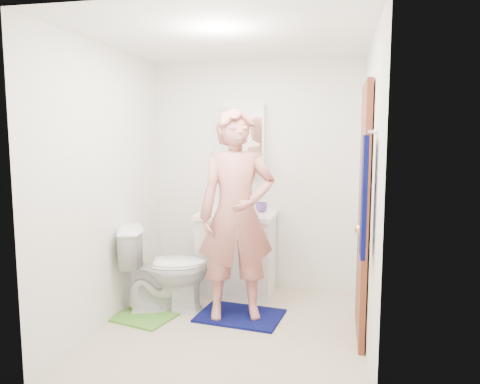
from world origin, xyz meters
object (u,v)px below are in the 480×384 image
medicine_cabinet (241,139)px  man (237,215)px  soap_dispenser (207,204)px  towel (364,197)px  toilet (165,268)px  vanity_cabinet (237,255)px  toothbrush_cup (261,207)px

medicine_cabinet → man: size_ratio=0.38×
soap_dispenser → man: bearing=-53.1°
medicine_cabinet → towel: size_ratio=0.87×
medicine_cabinet → toilet: bearing=-123.3°
vanity_cabinet → man: (0.14, -0.66, 0.55)m
man → soap_dispenser: bearing=109.5°
towel → toilet: 2.11m
vanity_cabinet → towel: (1.18, -1.48, 0.85)m
vanity_cabinet → soap_dispenser: size_ratio=4.62×
soap_dispenser → toothbrush_cup: 0.57m
vanity_cabinet → towel: size_ratio=1.00×
medicine_cabinet → toilet: size_ratio=0.86×
vanity_cabinet → man: man is taller
toothbrush_cup → towel: bearing=-59.3°
soap_dispenser → man: man is taller
vanity_cabinet → towel: towel is taller
medicine_cabinet → soap_dispenser: medicine_cabinet is taller
man → medicine_cabinet: bearing=81.9°
toilet → vanity_cabinet: bearing=-59.1°
towel → soap_dispenser: (-1.48, 1.42, -0.31)m
toilet → man: bearing=-110.9°
vanity_cabinet → medicine_cabinet: (0.00, 0.22, 1.20)m
towel → toilet: towel is taller
toothbrush_cup → man: (-0.10, -0.76, 0.05)m
towel → man: (-1.04, 0.82, -0.30)m
vanity_cabinet → man: bearing=-77.6°
toilet → toothbrush_cup: bearing=-65.1°
toothbrush_cup → vanity_cabinet: bearing=-157.3°
vanity_cabinet → soap_dispenser: (-0.30, -0.07, 0.54)m
toothbrush_cup → man: man is taller
toilet → toothbrush_cup: size_ratio=6.70×
soap_dispenser → toothbrush_cup: (0.54, 0.17, -0.04)m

